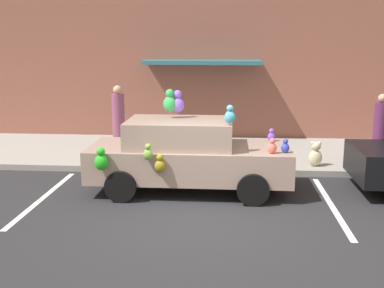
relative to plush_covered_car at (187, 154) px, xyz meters
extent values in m
plane|color=#262628|center=(0.44, -1.72, -0.80)|extent=(60.00, 60.00, 0.00)
cube|color=gray|center=(0.44, 3.28, -0.73)|extent=(24.00, 4.00, 0.15)
cube|color=brown|center=(0.44, 5.43, 2.40)|extent=(24.00, 0.30, 6.40)
cube|color=#2D6772|center=(0.03, 4.88, 1.75)|extent=(3.60, 1.10, 0.12)
cube|color=silver|center=(2.92, -0.72, -0.80)|extent=(0.12, 3.60, 0.01)
cube|color=silver|center=(-2.92, -0.72, -0.80)|extent=(0.12, 3.60, 0.01)
cube|color=gray|center=(0.06, 0.00, -0.16)|extent=(4.24, 1.68, 0.68)
cube|color=gray|center=(-0.15, 0.00, 0.46)|extent=(2.21, 1.48, 0.56)
cylinder|color=black|center=(1.38, 0.84, -0.48)|extent=(0.64, 0.22, 0.64)
cylinder|color=black|center=(1.38, -0.84, -0.48)|extent=(0.64, 0.22, 0.64)
cylinder|color=black|center=(-1.25, 0.84, -0.48)|extent=(0.64, 0.22, 0.64)
cylinder|color=black|center=(-1.25, -0.84, -0.48)|extent=(0.64, 0.22, 0.64)
ellipsoid|color=#47A1BD|center=(0.90, -0.56, 0.90)|extent=(0.22, 0.18, 0.26)
sphere|color=#47A1BD|center=(0.90, -0.56, 1.08)|extent=(0.14, 0.14, 0.14)
ellipsoid|color=#1D3499|center=(-0.77, 0.52, 0.35)|extent=(0.28, 0.23, 0.33)
sphere|color=#1D3499|center=(-0.77, 0.52, 0.57)|extent=(0.18, 0.18, 0.18)
ellipsoid|color=#3244C1|center=(2.01, -0.47, 0.28)|extent=(0.17, 0.14, 0.20)
sphere|color=#3244C1|center=(2.01, -0.47, 0.42)|extent=(0.11, 0.11, 0.11)
ellipsoid|color=olive|center=(-0.45, -0.92, -0.03)|extent=(0.21, 0.17, 0.25)
sphere|color=olive|center=(-0.45, -0.92, 0.15)|extent=(0.13, 0.13, 0.13)
ellipsoid|color=#39BD5C|center=(-0.39, 0.24, 1.05)|extent=(0.28, 0.23, 0.33)
sphere|color=#39BD5C|center=(-0.39, 0.24, 1.28)|extent=(0.18, 0.18, 0.18)
ellipsoid|color=#EF675A|center=(1.74, -0.55, 0.29)|extent=(0.18, 0.15, 0.21)
sphere|color=#EF675A|center=(1.74, -0.55, 0.44)|extent=(0.11, 0.11, 0.11)
ellipsoid|color=#7E4AE5|center=(1.83, 0.66, 0.28)|extent=(0.17, 0.14, 0.20)
sphere|color=#7E4AE5|center=(1.83, 0.66, 0.42)|extent=(0.11, 0.11, 0.11)
ellipsoid|color=green|center=(-1.61, -0.94, 0.03)|extent=(0.27, 0.22, 0.31)
sphere|color=green|center=(-1.61, -0.94, 0.25)|extent=(0.17, 0.17, 0.17)
ellipsoid|color=#8E61ED|center=(-0.22, 0.29, 1.02)|extent=(0.28, 0.23, 0.33)
sphere|color=#8E61ED|center=(-0.22, 0.29, 1.25)|extent=(0.18, 0.18, 0.18)
ellipsoid|color=#7CAE45|center=(-0.68, -0.91, 0.20)|extent=(0.19, 0.16, 0.23)
sphere|color=#7CAE45|center=(-0.68, -0.91, 0.36)|extent=(0.12, 0.12, 0.12)
cylinder|color=black|center=(4.35, 1.06, -0.48)|extent=(0.64, 0.22, 0.64)
ellipsoid|color=beige|center=(3.02, 1.75, -0.45)|extent=(0.33, 0.27, 0.41)
sphere|color=beige|center=(3.02, 1.75, -0.16)|extent=(0.23, 0.23, 0.23)
sphere|color=beige|center=(2.94, 1.75, -0.08)|extent=(0.10, 0.10, 0.10)
sphere|color=beige|center=(3.10, 1.75, -0.08)|extent=(0.10, 0.10, 0.10)
cylinder|color=#5C2850|center=(4.72, 2.39, 0.10)|extent=(0.34, 0.34, 1.51)
sphere|color=tan|center=(4.72, 2.39, 0.97)|extent=(0.22, 0.22, 0.22)
cylinder|color=#884667|center=(-2.28, 3.41, 0.13)|extent=(0.35, 0.35, 1.55)
sphere|color=tan|center=(-2.28, 3.41, 1.03)|extent=(0.25, 0.25, 0.25)
camera|label=1|loc=(0.89, -9.73, 2.33)|focal=44.07mm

